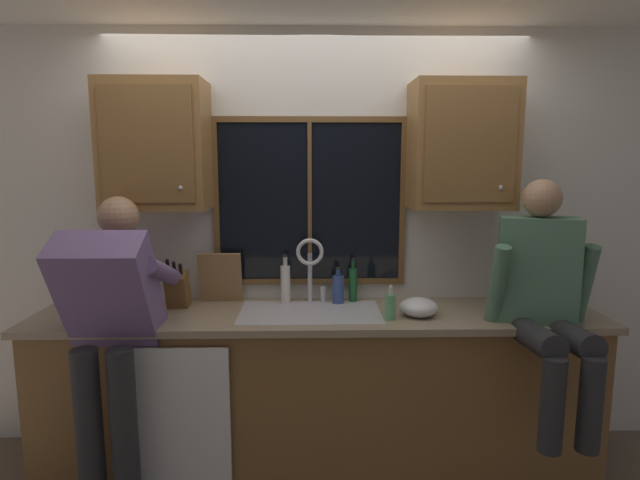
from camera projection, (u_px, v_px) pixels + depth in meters
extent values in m
cube|color=silver|center=(317.00, 241.00, 3.19)|extent=(5.54, 0.12, 2.55)
cube|color=black|center=(310.00, 202.00, 3.09)|extent=(1.10, 0.02, 0.95)
cube|color=brown|center=(309.00, 119.00, 3.00)|extent=(1.17, 0.02, 0.04)
cube|color=brown|center=(310.00, 281.00, 3.15)|extent=(1.17, 0.02, 0.04)
cube|color=brown|center=(216.00, 203.00, 3.07)|extent=(0.03, 0.02, 0.95)
cube|color=brown|center=(403.00, 202.00, 3.09)|extent=(0.03, 0.02, 0.95)
cube|color=brown|center=(310.00, 202.00, 3.08)|extent=(0.02, 0.02, 0.95)
cube|color=brown|center=(318.00, 391.00, 2.97)|extent=(3.14, 0.58, 0.88)
cube|color=gray|center=(318.00, 316.00, 2.88)|extent=(3.20, 0.62, 0.04)
cube|color=white|center=(173.00, 416.00, 2.64)|extent=(0.60, 0.02, 0.74)
cube|color=olive|center=(156.00, 145.00, 2.86)|extent=(0.58, 0.33, 0.72)
cube|color=brown|center=(146.00, 144.00, 2.69)|extent=(0.50, 0.01, 0.62)
sphere|color=#B2B2B7|center=(180.00, 188.00, 2.72)|extent=(0.02, 0.02, 0.02)
cube|color=olive|center=(461.00, 146.00, 2.90)|extent=(0.58, 0.33, 0.72)
cube|color=brown|center=(471.00, 145.00, 2.73)|extent=(0.50, 0.01, 0.62)
sphere|color=#B2B2B7|center=(501.00, 188.00, 2.76)|extent=(0.02, 0.02, 0.02)
cube|color=#B7B7BC|center=(310.00, 314.00, 2.89)|extent=(0.80, 0.46, 0.02)
cube|color=#9C9CA0|center=(275.00, 331.00, 2.90)|extent=(0.36, 0.42, 0.20)
cube|color=#9C9CA0|center=(345.00, 330.00, 2.91)|extent=(0.36, 0.42, 0.20)
cube|color=#B7B7BC|center=(310.00, 331.00, 2.91)|extent=(0.04, 0.42, 0.20)
cylinder|color=silver|center=(310.00, 278.00, 3.09)|extent=(0.03, 0.03, 0.30)
torus|color=silver|center=(310.00, 252.00, 3.00)|extent=(0.16, 0.02, 0.16)
cylinder|color=silver|center=(323.00, 294.00, 3.10)|extent=(0.03, 0.03, 0.09)
cylinder|color=#262628|center=(90.00, 435.00, 2.49)|extent=(0.13, 0.13, 0.88)
cylinder|color=#262628|center=(125.00, 435.00, 2.49)|extent=(0.13, 0.13, 0.88)
cube|color=slate|center=(109.00, 290.00, 2.52)|extent=(0.44, 0.46, 0.62)
sphere|color=#A57A5B|center=(118.00, 216.00, 2.64)|extent=(0.21, 0.21, 0.21)
cylinder|color=slate|center=(80.00, 273.00, 2.68)|extent=(0.09, 0.52, 0.26)
cylinder|color=slate|center=(163.00, 273.00, 2.69)|extent=(0.09, 0.52, 0.26)
cylinder|color=#262628|center=(535.00, 337.00, 2.53)|extent=(0.14, 0.43, 0.16)
cylinder|color=#262628|center=(571.00, 337.00, 2.54)|extent=(0.14, 0.43, 0.16)
cylinder|color=#262628|center=(552.00, 405.00, 2.35)|extent=(0.11, 0.11, 0.46)
cylinder|color=#262628|center=(591.00, 405.00, 2.36)|extent=(0.11, 0.11, 0.46)
cube|color=#4C7259|center=(537.00, 269.00, 2.71)|extent=(0.44, 0.31, 0.56)
sphere|color=#A57A5B|center=(542.00, 198.00, 2.65)|extent=(0.20, 0.20, 0.20)
cylinder|color=#4C7259|center=(497.00, 286.00, 2.66)|extent=(0.08, 0.20, 0.47)
cylinder|color=#4C7259|center=(584.00, 286.00, 2.67)|extent=(0.08, 0.20, 0.47)
cube|color=brown|center=(178.00, 290.00, 2.97)|extent=(0.12, 0.18, 0.25)
cylinder|color=black|center=(168.00, 267.00, 2.89)|extent=(0.02, 0.05, 0.09)
cylinder|color=black|center=(174.00, 268.00, 2.89)|extent=(0.02, 0.04, 0.08)
cylinder|color=black|center=(181.00, 269.00, 2.89)|extent=(0.02, 0.04, 0.06)
cube|color=#997047|center=(220.00, 278.00, 3.07)|extent=(0.26, 0.08, 0.31)
ellipsoid|color=silver|center=(419.00, 307.00, 2.82)|extent=(0.21, 0.21, 0.11)
cylinder|color=#59A566|center=(390.00, 307.00, 2.75)|extent=(0.06, 0.06, 0.14)
cylinder|color=silver|center=(391.00, 291.00, 2.73)|extent=(0.02, 0.02, 0.04)
cylinder|color=silver|center=(391.00, 287.00, 2.71)|extent=(0.01, 0.04, 0.01)
cylinder|color=#1E592D|center=(353.00, 285.00, 3.10)|extent=(0.05, 0.05, 0.20)
cylinder|color=#184724|center=(353.00, 265.00, 3.08)|extent=(0.02, 0.02, 0.05)
cylinder|color=black|center=(353.00, 259.00, 3.08)|extent=(0.03, 0.03, 0.01)
cylinder|color=#334C8C|center=(338.00, 290.00, 3.06)|extent=(0.07, 0.07, 0.17)
cylinder|color=navy|center=(338.00, 273.00, 3.05)|extent=(0.03, 0.03, 0.04)
cylinder|color=black|center=(338.00, 268.00, 3.04)|extent=(0.04, 0.04, 0.01)
cylinder|color=silver|center=(285.00, 285.00, 3.06)|extent=(0.06, 0.06, 0.23)
cylinder|color=#B3AFA7|center=(285.00, 261.00, 3.04)|extent=(0.03, 0.03, 0.06)
cylinder|color=black|center=(285.00, 256.00, 3.04)|extent=(0.03, 0.03, 0.01)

